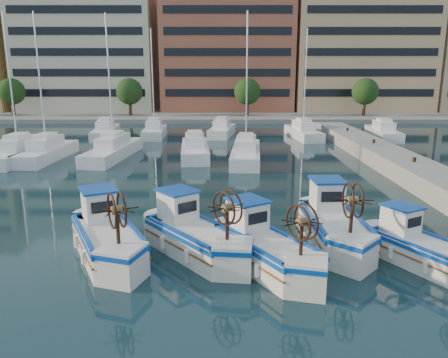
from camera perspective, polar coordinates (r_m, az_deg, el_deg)
ground at (r=15.85m, az=-1.58°, el=-12.11°), size 300.00×300.00×0.00m
waterfront at (r=79.91m, az=6.59°, el=16.57°), size 180.00×40.00×25.60m
yacht_marina at (r=42.02m, az=-5.18°, el=4.87°), size 36.98×23.06×11.50m
fishing_boat_a at (r=17.53m, az=-15.10°, el=-7.02°), size 3.88×5.07×3.06m
fishing_boat_b at (r=17.13m, az=-3.95°, el=-7.12°), size 4.38×4.79×2.99m
fishing_boat_c at (r=16.07m, az=5.23°, el=-8.67°), size 3.91×4.77×2.90m
fishing_boat_d at (r=18.65m, az=14.07°, el=-5.64°), size 2.21×5.05×3.13m
fishing_boat_e at (r=17.72m, az=24.29°, el=-8.04°), size 3.38×4.23×2.56m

